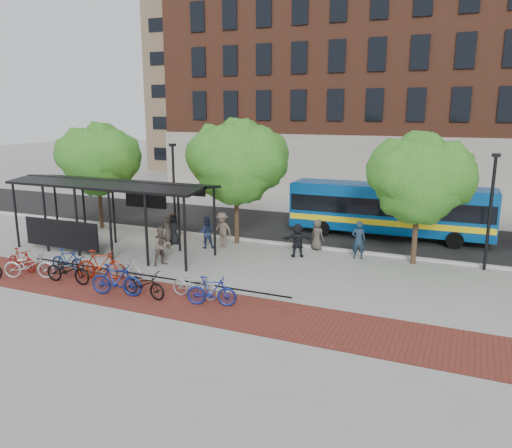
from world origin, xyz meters
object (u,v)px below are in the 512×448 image
at_px(pedestrian_6, 317,235).
at_px(pedestrian_7, 359,240).
at_px(tree_c, 421,176).
at_px(bike_2, 29,265).
at_px(tree_b, 238,159).
at_px(pedestrian_8, 162,246).
at_px(bike_5, 101,265).
at_px(bike_3, 68,260).
at_px(pedestrian_1, 167,232).
at_px(pedestrian_5, 298,240).
at_px(pedestrian_2, 206,232).
at_px(pedestrian_0, 173,229).
at_px(pedestrian_3, 222,230).
at_px(bike_6, 123,268).
at_px(bike_7, 116,280).
at_px(bike_8, 144,284).
at_px(bus_shelter, 109,192).
at_px(bike_11, 212,291).
at_px(bike_4, 68,270).
at_px(lamp_post_right, 490,209).
at_px(bike_1, 22,260).
at_px(bike_10, 195,285).
at_px(lamp_post_left, 174,187).

height_order(pedestrian_6, pedestrian_7, pedestrian_7).
distance_m(tree_c, bike_2, 17.34).
height_order(tree_b, pedestrian_8, tree_b).
distance_m(bike_5, pedestrian_7, 11.69).
bearing_deg(bike_3, bike_5, -100.21).
height_order(pedestrian_1, pedestrian_5, pedestrian_1).
height_order(pedestrian_2, pedestrian_7, pedestrian_7).
relative_size(pedestrian_1, pedestrian_7, 0.90).
relative_size(pedestrian_0, pedestrian_3, 0.89).
relative_size(tree_b, bike_6, 3.35).
bearing_deg(bike_3, tree_c, -66.32).
height_order(pedestrian_5, pedestrian_7, pedestrian_7).
bearing_deg(bike_3, pedestrian_8, -57.67).
distance_m(bike_7, bike_8, 1.08).
relative_size(tree_b, pedestrian_5, 3.97).
bearing_deg(bus_shelter, pedestrian_3, 29.77).
relative_size(tree_c, bike_3, 3.49).
relative_size(bike_5, bike_6, 1.07).
bearing_deg(pedestrian_2, pedestrian_5, 154.43).
height_order(tree_c, bike_7, tree_c).
bearing_deg(pedestrian_2, bike_8, 69.74).
bearing_deg(bike_11, bike_4, 76.56).
bearing_deg(bike_5, bus_shelter, 14.68).
bearing_deg(lamp_post_right, pedestrian_7, -174.35).
xyz_separation_m(bike_6, pedestrian_5, (5.54, 6.06, 0.31)).
relative_size(bike_5, pedestrian_1, 1.25).
distance_m(tree_c, bike_1, 17.98).
relative_size(tree_c, bike_4, 2.82).
xyz_separation_m(lamp_post_right, pedestrian_5, (-8.25, -1.38, -1.93)).
relative_size(pedestrian_0, pedestrian_8, 0.92).
height_order(bike_1, bike_3, bike_1).
height_order(bike_11, pedestrian_1, pedestrian_1).
bearing_deg(pedestrian_7, bike_10, 46.41).
xyz_separation_m(pedestrian_3, pedestrian_7, (6.83, 0.79, -0.01)).
relative_size(lamp_post_left, pedestrian_1, 3.10).
relative_size(pedestrian_1, pedestrian_2, 1.01).
height_order(lamp_post_left, pedestrian_5, lamp_post_left).
bearing_deg(pedestrian_7, bike_8, 39.65).
height_order(bike_11, pedestrian_0, pedestrian_0).
relative_size(bike_2, bike_8, 1.08).
height_order(bike_10, pedestrian_8, pedestrian_8).
bearing_deg(bike_7, bike_6, 18.65).
bearing_deg(bike_1, pedestrian_1, -28.06).
distance_m(tree_b, bike_11, 9.53).
bearing_deg(pedestrian_1, pedestrian_3, -124.87).
distance_m(bike_10, bike_11, 1.01).
bearing_deg(bike_5, pedestrian_8, -44.65).
xyz_separation_m(lamp_post_right, bike_1, (-18.60, -8.28, -2.23)).
distance_m(lamp_post_left, pedestrian_7, 10.67).
height_order(pedestrian_0, pedestrian_8, pedestrian_8).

